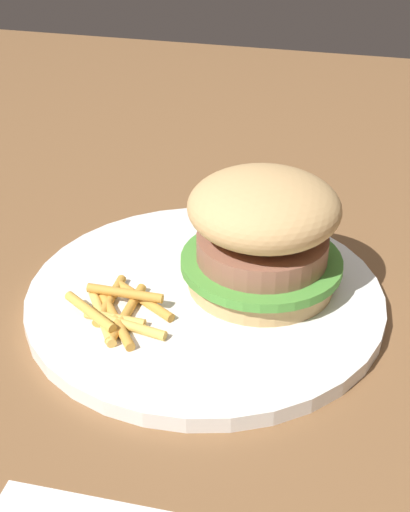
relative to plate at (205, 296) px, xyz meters
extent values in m
plane|color=brown|center=(0.03, -0.01, -0.01)|extent=(1.60, 1.60, 0.00)
cylinder|color=white|center=(0.00, 0.00, 0.00)|extent=(0.27, 0.27, 0.01)
cylinder|color=tan|center=(-0.02, 0.04, 0.01)|extent=(0.11, 0.11, 0.02)
cylinder|color=#4C9338|center=(-0.02, 0.04, 0.03)|extent=(0.12, 0.12, 0.01)
cylinder|color=#8E5B47|center=(-0.02, 0.04, 0.04)|extent=(0.10, 0.10, 0.02)
ellipsoid|color=tan|center=(-0.02, 0.04, 0.07)|extent=(0.11, 0.11, 0.05)
cylinder|color=#E5B251|center=(0.06, -0.06, 0.01)|extent=(0.06, 0.05, 0.01)
cylinder|color=gold|center=(0.05, -0.04, 0.01)|extent=(0.07, 0.01, 0.01)
cylinder|color=gold|center=(0.06, -0.05, 0.01)|extent=(0.06, 0.05, 0.01)
cylinder|color=gold|center=(0.04, -0.06, 0.01)|extent=(0.06, 0.01, 0.01)
cylinder|color=#E5B251|center=(0.06, -0.04, 0.01)|extent=(0.02, 0.06, 0.01)
cylinder|color=gold|center=(0.03, -0.04, 0.01)|extent=(0.04, 0.06, 0.01)
cylinder|color=gold|center=(0.03, -0.05, 0.02)|extent=(0.01, 0.06, 0.01)
cylinder|color=gold|center=(0.06, -0.07, 0.02)|extent=(0.03, 0.05, 0.01)
cylinder|color=#E5B251|center=(0.06, -0.05, 0.01)|extent=(0.01, 0.05, 0.01)
camera|label=1|loc=(0.40, 0.12, 0.29)|focal=46.39mm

